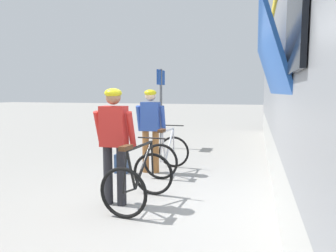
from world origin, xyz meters
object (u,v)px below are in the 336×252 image
cyclist_near_in_red (114,136)px  bicycle_far_silver (168,154)px  bicycle_near_black (139,180)px  platform_sign_post (161,95)px  cyclist_far_in_blue (151,123)px  backpack_on_platform (122,164)px

cyclist_near_in_red → bicycle_far_silver: 2.10m
bicycle_near_black → platform_sign_post: (-1.14, 4.72, 1.22)m
platform_sign_post → bicycle_near_black: bearing=-76.4°
platform_sign_post → cyclist_far_in_blue: bearing=-76.8°
cyclist_far_in_blue → platform_sign_post: platform_sign_post is taller
cyclist_far_in_blue → bicycle_far_silver: 0.75m
bicycle_far_silver → platform_sign_post: (-1.02, 2.79, 1.22)m
bicycle_far_silver → platform_sign_post: size_ratio=0.45×
platform_sign_post → bicycle_far_silver: bearing=-69.9°
cyclist_near_in_red → platform_sign_post: platform_sign_post is taller
cyclist_near_in_red → bicycle_near_black: bearing=7.7°
bicycle_far_silver → cyclist_far_in_blue: bearing=-171.5°
bicycle_near_black → platform_sign_post: bearing=103.6°
backpack_on_platform → cyclist_near_in_red: bearing=-71.6°
bicycle_near_black → backpack_on_platform: bearing=122.4°
backpack_on_platform → cyclist_far_in_blue: bearing=17.7°
bicycle_near_black → cyclist_near_in_red: bearing=-172.3°
cyclist_near_in_red → backpack_on_platform: cyclist_near_in_red is taller
bicycle_near_black → bicycle_far_silver: same height
cyclist_near_in_red → cyclist_far_in_blue: size_ratio=1.00×
cyclist_near_in_red → cyclist_far_in_blue: same height
backpack_on_platform → platform_sign_post: bearing=88.6°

